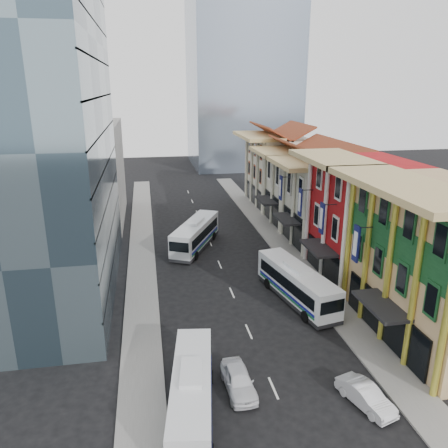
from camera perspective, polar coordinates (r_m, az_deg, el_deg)
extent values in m
plane|color=black|center=(30.01, 7.04, -21.66)|extent=(200.00, 200.00, 0.00)
cube|color=slate|center=(50.49, 9.01, -4.50)|extent=(3.00, 90.00, 0.15)
cube|color=slate|center=(47.92, -10.69, -5.84)|extent=(3.00, 90.00, 0.15)
cube|color=tan|center=(36.86, 26.37, -4.84)|extent=(8.00, 14.00, 12.00)
cube|color=#A71214|center=(46.38, 17.81, 0.60)|extent=(8.00, 10.00, 12.00)
cube|color=beige|center=(54.86, 13.18, 2.48)|extent=(8.00, 9.00, 10.00)
cube|color=beige|center=(62.96, 10.01, 4.62)|extent=(8.00, 9.00, 10.00)
cube|color=beige|center=(72.59, 7.21, 6.87)|extent=(8.00, 12.00, 11.00)
cube|color=#3A4F5C|center=(42.32, -23.66, 10.88)|extent=(12.00, 26.00, 30.00)
cube|color=gray|center=(65.70, -17.63, 6.38)|extent=(10.00, 18.00, 14.00)
imported|color=white|center=(29.99, 1.91, -19.72)|extent=(1.96, 4.46, 1.49)
imported|color=silver|center=(30.21, 18.01, -20.58)|extent=(2.61, 4.33, 1.35)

